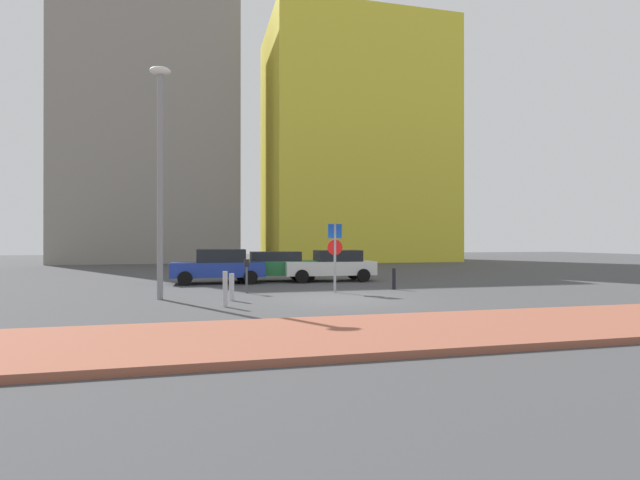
# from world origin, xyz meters

# --- Properties ---
(ground_plane) EXTENTS (120.00, 120.00, 0.00)m
(ground_plane) POSITION_xyz_m (0.00, 0.00, 0.00)
(ground_plane) COLOR #424244
(sidewalk_brick) EXTENTS (40.00, 3.93, 0.14)m
(sidewalk_brick) POSITION_xyz_m (0.00, -6.38, 0.07)
(sidewalk_brick) COLOR #93513D
(sidewalk_brick) RESTS_ON ground
(parked_car_blue) EXTENTS (4.29, 2.03, 1.60)m
(parked_car_blue) POSITION_xyz_m (-3.67, 7.17, 0.82)
(parked_car_blue) COLOR #1E389E
(parked_car_blue) RESTS_ON ground
(parked_car_green) EXTENTS (4.64, 2.05, 1.46)m
(parked_car_green) POSITION_xyz_m (-0.96, 7.76, 0.78)
(parked_car_green) COLOR #237238
(parked_car_green) RESTS_ON ground
(parked_car_white) EXTENTS (4.49, 2.01, 1.53)m
(parked_car_white) POSITION_xyz_m (1.77, 7.11, 0.79)
(parked_car_white) COLOR white
(parked_car_white) RESTS_ON ground
(parking_sign_post) EXTENTS (0.60, 0.10, 2.67)m
(parking_sign_post) POSITION_xyz_m (0.52, 2.05, 1.67)
(parking_sign_post) COLOR gray
(parking_sign_post) RESTS_ON ground
(parking_meter) EXTENTS (0.18, 0.14, 1.29)m
(parking_meter) POSITION_xyz_m (-2.82, 2.55, 0.84)
(parking_meter) COLOR #4C4C51
(parking_meter) RESTS_ON ground
(street_lamp) EXTENTS (0.70, 0.36, 7.92)m
(street_lamp) POSITION_xyz_m (-5.85, 1.35, 4.60)
(street_lamp) COLOR gray
(street_lamp) RESTS_ON ground
(traffic_bollard_near) EXTENTS (0.17, 0.17, 0.90)m
(traffic_bollard_near) POSITION_xyz_m (-3.52, 0.39, 0.45)
(traffic_bollard_near) COLOR #B7B7BC
(traffic_bollard_near) RESTS_ON ground
(traffic_bollard_mid) EXTENTS (0.15, 0.15, 0.87)m
(traffic_bollard_mid) POSITION_xyz_m (3.16, 2.53, 0.44)
(traffic_bollard_mid) COLOR black
(traffic_bollard_mid) RESTS_ON ground
(traffic_bollard_far) EXTENTS (0.14, 0.14, 1.07)m
(traffic_bollard_far) POSITION_xyz_m (-3.81, -1.10, 0.54)
(traffic_bollard_far) COLOR #B7B7BC
(traffic_bollard_far) RESTS_ON ground
(building_colorful_midrise) EXTENTS (17.68, 13.12, 23.65)m
(building_colorful_midrise) POSITION_xyz_m (10.94, 31.57, 11.83)
(building_colorful_midrise) COLOR gold
(building_colorful_midrise) RESTS_ON ground
(building_under_construction) EXTENTS (15.99, 11.31, 25.66)m
(building_under_construction) POSITION_xyz_m (-8.95, 33.52, 12.83)
(building_under_construction) COLOR gray
(building_under_construction) RESTS_ON ground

